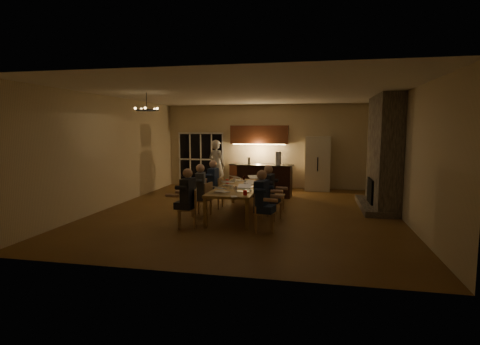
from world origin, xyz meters
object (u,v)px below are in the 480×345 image
at_px(laptop_c, 228,181).
at_px(mug_back, 234,180).
at_px(can_right, 254,183).
at_px(can_silver, 236,189).
at_px(person_right_mid, 268,193).
at_px(laptop_f, 255,178).
at_px(redcup_mid, 227,181).
at_px(chandelier, 147,110).
at_px(person_left_near, 188,198).
at_px(chair_left_near, 187,208).
at_px(chair_right_far, 276,195).
at_px(mug_mid, 246,182).
at_px(bar_bottle, 249,161).
at_px(dining_table, 239,200).
at_px(laptop_e, 238,177).
at_px(can_cola, 244,178).
at_px(bar_island, 265,180).
at_px(person_right_near, 262,201).
at_px(mug_front, 232,187).
at_px(person_left_mid, 201,191).
at_px(chair_left_mid, 201,199).
at_px(plate_far, 261,182).
at_px(laptop_a, 222,188).
at_px(refrigerator, 318,163).
at_px(laptop_b, 244,187).
at_px(laptop_d, 247,183).
at_px(chair_left_far, 214,193).
at_px(bar_blender, 278,158).
at_px(chair_right_mid, 271,202).
at_px(person_left_far, 213,184).
at_px(plate_near, 247,190).
at_px(chair_right_near, 264,212).
at_px(standing_person, 217,165).
at_px(redcup_near, 245,193).

relative_size(laptop_c, mug_back, 3.20).
bearing_deg(can_right, can_silver, -105.37).
height_order(person_right_mid, laptop_f, person_right_mid).
height_order(redcup_mid, can_silver, same).
bearing_deg(chandelier, person_left_near, -36.83).
relative_size(chair_left_near, chair_right_far, 1.00).
relative_size(mug_mid, bar_bottle, 0.42).
bearing_deg(mug_back, bar_bottle, 87.76).
relative_size(dining_table, redcup_mid, 25.92).
bearing_deg(laptop_e, can_cola, -91.22).
distance_m(bar_island, person_right_near, 4.44).
height_order(chandelier, mug_front, chandelier).
xyz_separation_m(chair_left_near, person_left_mid, (0.00, 1.03, 0.24)).
xyz_separation_m(chair_left_mid, mug_front, (0.83, -0.09, 0.36)).
bearing_deg(mug_back, plate_far, -3.06).
relative_size(laptop_a, mug_mid, 3.20).
height_order(refrigerator, chandelier, chandelier).
distance_m(bar_island, laptop_b, 3.61).
height_order(chair_left_mid, laptop_d, laptop_d).
distance_m(chair_left_far, bar_blender, 2.78).
height_order(chair_right_mid, laptop_d, laptop_d).
bearing_deg(chair_left_near, laptop_a, 112.85).
xyz_separation_m(can_silver, bar_bottle, (-0.30, 3.55, 0.39)).
bearing_deg(person_left_far, plate_far, 98.76).
height_order(person_left_near, laptop_e, person_left_near).
relative_size(dining_table, bar_island, 1.65).
bearing_deg(plate_near, person_right_near, -63.72).
distance_m(chair_left_near, chair_right_mid, 2.14).
bearing_deg(bar_island, chair_left_mid, -107.07).
distance_m(laptop_e, laptop_f, 0.56).
height_order(refrigerator, can_silver, refrigerator).
bearing_deg(laptop_b, bar_blender, 82.85).
xyz_separation_m(chandelier, laptop_f, (2.61, 1.49, -1.89)).
distance_m(chair_right_near, plate_far, 2.40).
distance_m(person_left_near, plate_near, 1.56).
height_order(refrigerator, chair_right_far, refrigerator).
xyz_separation_m(refrigerator, can_right, (-1.69, -4.16, -0.19)).
height_order(dining_table, standing_person, standing_person).
xyz_separation_m(chandelier, can_right, (2.70, 0.79, -1.94)).
xyz_separation_m(chandelier, laptop_b, (2.61, -0.31, -1.89)).
xyz_separation_m(person_right_near, laptop_a, (-1.05, 0.65, 0.17)).
distance_m(chair_left_far, laptop_f, 1.26).
bearing_deg(redcup_near, laptop_a, 154.37).
distance_m(bar_island, person_left_mid, 3.52).
height_order(chair_left_near, can_cola, chair_left_near).
bearing_deg(chair_right_far, refrigerator, -13.85).
relative_size(person_right_mid, laptop_f, 4.31).
distance_m(person_left_far, bar_bottle, 2.29).
relative_size(bar_island, laptop_a, 5.90).
height_order(chair_right_mid, can_right, chair_right_mid).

